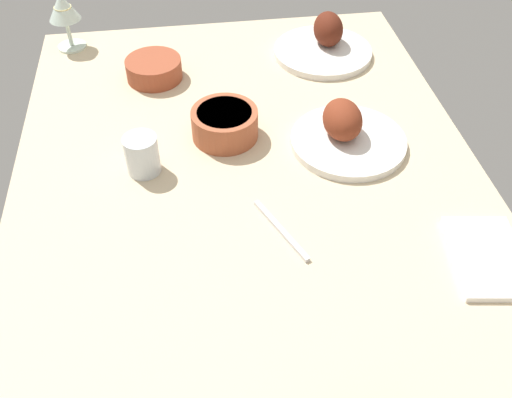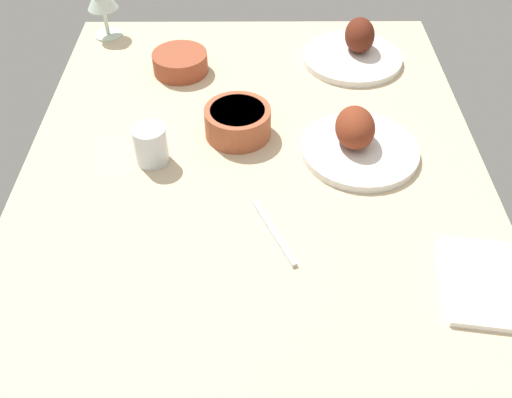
% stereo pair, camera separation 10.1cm
% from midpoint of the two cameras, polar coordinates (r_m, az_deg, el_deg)
% --- Properties ---
extents(dining_table, '(1.40, 0.90, 0.04)m').
position_cam_midpoint_polar(dining_table, '(1.04, 2.78, -1.71)').
color(dining_table, '#C6B28E').
rests_on(dining_table, ground).
extents(plate_center_main, '(0.24, 0.24, 0.09)m').
position_cam_midpoint_polar(plate_center_main, '(1.45, 12.05, 14.36)').
color(plate_center_main, silver).
rests_on(plate_center_main, dining_table).
extents(plate_far_side, '(0.23, 0.23, 0.09)m').
position_cam_midpoint_polar(plate_far_side, '(1.15, 12.83, 5.57)').
color(plate_far_side, silver).
rests_on(plate_far_side, dining_table).
extents(bowl_sauce, '(0.13, 0.13, 0.05)m').
position_cam_midpoint_polar(bowl_sauce, '(1.37, -5.32, 13.45)').
color(bowl_sauce, brown).
rests_on(bowl_sauce, dining_table).
extents(bowl_cream, '(0.14, 0.14, 0.06)m').
position_cam_midpoint_polar(bowl_cream, '(1.16, 0.83, 7.72)').
color(bowl_cream, '#A35133').
rests_on(bowl_cream, dining_table).
extents(water_tumbler, '(0.06, 0.06, 0.08)m').
position_cam_midpoint_polar(water_tumbler, '(1.10, -7.75, 5.27)').
color(water_tumbler, silver).
rests_on(water_tumbler, dining_table).
extents(folded_napkin, '(0.19, 0.14, 0.01)m').
position_cam_midpoint_polar(folded_napkin, '(0.99, 24.58, -7.76)').
color(folded_napkin, white).
rests_on(folded_napkin, dining_table).
extents(fork_loose, '(0.15, 0.07, 0.01)m').
position_cam_midpoint_polar(fork_loose, '(0.98, 4.96, -3.49)').
color(fork_loose, silver).
rests_on(fork_loose, dining_table).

